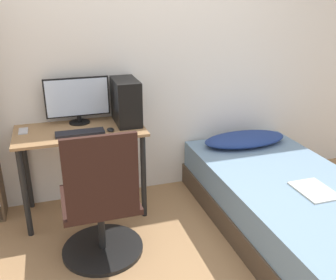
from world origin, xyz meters
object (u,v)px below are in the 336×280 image
monitor (77,99)px  pc_tower (126,101)px  keyboard (80,133)px  bed (289,205)px  office_chair (101,212)px

monitor → pc_tower: 0.40m
monitor → pc_tower: bearing=-16.3°
pc_tower → keyboard: bearing=-157.5°
bed → keyboard: bearing=156.8°
keyboard → pc_tower: (0.40, 0.17, 0.17)m
office_chair → bed: 1.45m
office_chair → keyboard: bearing=96.3°
pc_tower → office_chair: bearing=-115.7°
monitor → keyboard: 0.34m
office_chair → monitor: bearing=92.7°
office_chair → pc_tower: pc_tower is taller
bed → keyboard: (-1.50, 0.64, 0.55)m
monitor → office_chair: bearing=-87.3°
monitor → keyboard: bearing=-94.4°
keyboard → pc_tower: 0.47m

